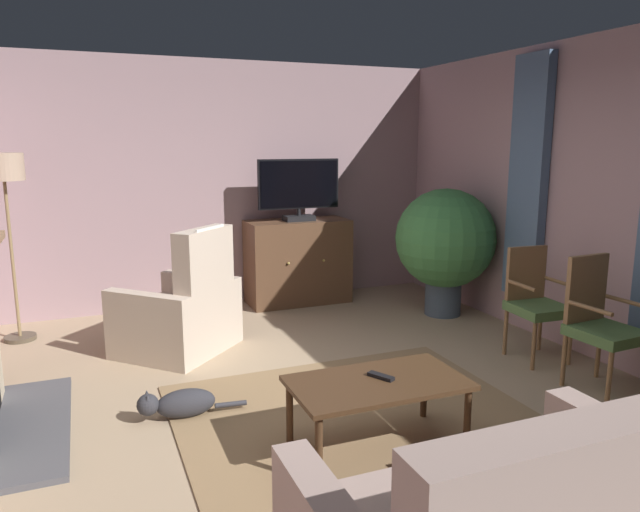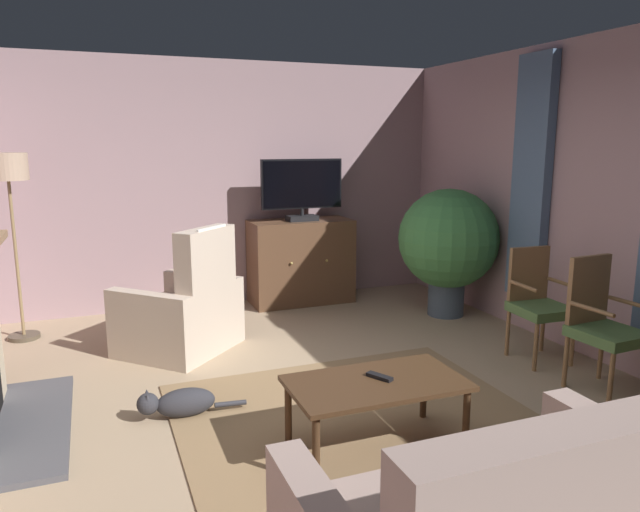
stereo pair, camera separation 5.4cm
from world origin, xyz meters
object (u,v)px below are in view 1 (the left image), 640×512
at_px(potted_plant_leafy_by_curtain, 445,241).
at_px(tv_remote, 381,376).
at_px(side_chair_far_end, 600,321).
at_px(side_chair_mid_row, 535,300).
at_px(cat, 180,403).
at_px(armchair_by_fireplace, 182,313).
at_px(coffee_table, 378,388).
at_px(television, 299,188).
at_px(tv_cabinet, 298,263).
at_px(floor_lamp, 5,187).

bearing_deg(potted_plant_leafy_by_curtain, tv_remote, -131.02).
xyz_separation_m(tv_remote, side_chair_far_end, (1.93, 0.15, 0.07)).
relative_size(side_chair_mid_row, cat, 1.31).
bearing_deg(armchair_by_fireplace, coffee_table, -69.47).
xyz_separation_m(television, armchair_by_fireplace, (-1.52, -1.10, -0.98)).
bearing_deg(tv_cabinet, floor_lamp, -174.56).
relative_size(tv_cabinet, coffee_table, 1.09).
relative_size(coffee_table, potted_plant_leafy_by_curtain, 0.78).
xyz_separation_m(tv_cabinet, tv_remote, (-0.67, -3.31, -0.01)).
xyz_separation_m(television, side_chair_far_end, (1.26, -3.10, -0.80)).
bearing_deg(floor_lamp, tv_remote, -53.59).
distance_m(coffee_table, tv_remote, 0.07).
xyz_separation_m(coffee_table, side_chair_far_end, (1.96, 0.18, 0.13)).
distance_m(armchair_by_fireplace, cat, 1.36).
bearing_deg(cat, potted_plant_leafy_by_curtain, 24.86).
height_order(armchair_by_fireplace, cat, armchair_by_fireplace).
xyz_separation_m(tv_cabinet, armchair_by_fireplace, (-1.52, -1.15, -0.11)).
bearing_deg(potted_plant_leafy_by_curtain, television, 141.67).
bearing_deg(cat, television, 54.07).
height_order(cat, floor_lamp, floor_lamp).
bearing_deg(tv_remote, side_chair_mid_row, 85.67).
bearing_deg(potted_plant_leafy_by_curtain, cat, -155.14).
bearing_deg(side_chair_mid_row, floor_lamp, 152.39).
distance_m(television, tv_remote, 3.43).
bearing_deg(tv_cabinet, television, -90.00).
distance_m(side_chair_far_end, floor_lamp, 5.14).
distance_m(television, coffee_table, 3.48).
xyz_separation_m(potted_plant_leafy_by_curtain, floor_lamp, (-4.18, 0.79, 0.64)).
bearing_deg(armchair_by_fireplace, potted_plant_leafy_by_curtain, 1.78).
relative_size(tv_cabinet, tv_remote, 6.84).
height_order(tv_remote, cat, tv_remote).
height_order(side_chair_far_end, floor_lamp, floor_lamp).
bearing_deg(side_chair_far_end, coffee_table, -174.71).
bearing_deg(coffee_table, armchair_by_fireplace, 110.53).
relative_size(side_chair_far_end, potted_plant_leafy_by_curtain, 0.74).
bearing_deg(side_chair_mid_row, potted_plant_leafy_by_curtain, 89.45).
distance_m(potted_plant_leafy_by_curtain, floor_lamp, 4.30).
bearing_deg(coffee_table, television, 77.94).
relative_size(tv_remote, cat, 0.23).
height_order(coffee_table, armchair_by_fireplace, armchair_by_fireplace).
relative_size(tv_cabinet, floor_lamp, 0.67).
bearing_deg(floor_lamp, tv_cabinet, 5.44).
height_order(coffee_table, floor_lamp, floor_lamp).
bearing_deg(tv_cabinet, armchair_by_fireplace, -142.76).
relative_size(tv_cabinet, cat, 1.59).
distance_m(tv_remote, potted_plant_leafy_by_curtain, 2.99).
relative_size(side_chair_far_end, floor_lamp, 0.58).
relative_size(television, cat, 1.29).
bearing_deg(television, tv_cabinet, 90.00).
height_order(tv_cabinet, floor_lamp, floor_lamp).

